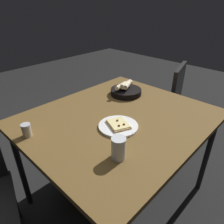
# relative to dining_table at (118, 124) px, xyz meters

# --- Properties ---
(ground) EXTENTS (8.00, 8.00, 0.00)m
(ground) POSITION_rel_dining_table_xyz_m (0.00, 0.00, -0.70)
(ground) COLOR black
(dining_table) EXTENTS (1.03, 1.19, 0.75)m
(dining_table) POSITION_rel_dining_table_xyz_m (0.00, 0.00, 0.00)
(dining_table) COLOR brown
(dining_table) RESTS_ON ground
(pizza_plate) EXTENTS (0.24, 0.24, 0.04)m
(pizza_plate) POSITION_rel_dining_table_xyz_m (0.08, -0.10, 0.07)
(pizza_plate) COLOR white
(pizza_plate) RESTS_ON dining_table
(bread_basket) EXTENTS (0.25, 0.25, 0.10)m
(bread_basket) POSITION_rel_dining_table_xyz_m (-0.20, 0.30, 0.09)
(bread_basket) COLOR black
(bread_basket) RESTS_ON dining_table
(beer_glass) EXTENTS (0.07, 0.07, 0.11)m
(beer_glass) POSITION_rel_dining_table_xyz_m (0.27, -0.29, 0.11)
(beer_glass) COLOR silver
(beer_glass) RESTS_ON dining_table
(pepper_shaker) EXTENTS (0.05, 0.05, 0.08)m
(pepper_shaker) POSITION_rel_dining_table_xyz_m (-0.22, -0.52, 0.09)
(pepper_shaker) COLOR #BFB299
(pepper_shaker) RESTS_ON dining_table
(chair_far) EXTENTS (0.55, 0.55, 0.87)m
(chair_far) POSITION_rel_dining_table_xyz_m (-0.18, 0.91, -0.20)
(chair_far) COLOR black
(chair_far) RESTS_ON ground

